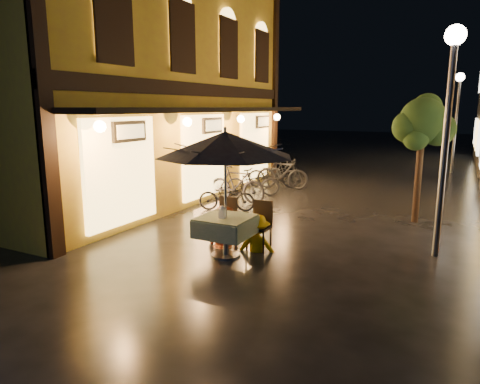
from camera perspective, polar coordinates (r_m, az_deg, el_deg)
The scene contains 18 objects.
ground at distance 7.95m, azimuth 1.31°, elevation -9.50°, with size 90.00×90.00×0.00m, color black.
west_building at distance 13.98m, azimuth -13.18°, elevation 14.64°, with size 5.90×11.40×7.40m.
street_tree at distance 11.24m, azimuth 23.24°, elevation 8.34°, with size 1.43×1.20×3.15m.
streetlamp_near at distance 8.69m, azimuth 26.13°, elevation 10.80°, with size 0.36×0.36×4.23m.
streetlamp_far at distance 20.69m, azimuth 27.00°, elevation 10.34°, with size 0.36×0.36×4.23m.
cafe_table at distance 8.16m, azimuth -1.93°, elevation -4.62°, with size 0.99×0.99×0.78m.
patio_umbrella at distance 7.87m, azimuth -2.01°, elevation 6.38°, with size 2.59×2.59×2.46m.
cafe_chair_left at distance 8.98m, azimuth -1.88°, elevation -3.45°, with size 0.42×0.42×0.97m.
cafe_chair_right at distance 8.63m, azimuth 2.78°, elevation -4.07°, with size 0.42×0.42×0.97m.
table_lantern at distance 7.97m, azimuth -2.38°, elevation -2.54°, with size 0.16×0.16×0.25m.
person_orange at distance 8.76m, azimuth -2.27°, elevation -1.93°, with size 0.80×0.62×1.64m, color #D56030.
person_yellow at distance 8.46m, azimuth 2.32°, elevation -3.20°, with size 0.91×0.52×1.41m, color #F6B100.
bicycle_0 at distance 11.76m, azimuth -1.78°, elevation -0.55°, with size 0.54×1.56×0.82m, color black.
bicycle_1 at distance 12.76m, azimuth -0.43°, elevation 1.03°, with size 0.52×1.84×1.10m, color black.
bicycle_2 at distance 13.78m, azimuth 1.73°, elevation 1.35°, with size 0.59×1.70×0.89m, color black.
bicycle_3 at distance 14.95m, azimuth 5.64°, elevation 2.48°, with size 0.52×1.83×1.10m, color black.
bicycle_4 at distance 15.30m, azimuth 4.45°, elevation 2.44°, with size 0.64×1.82×0.96m, color #22232A.
bicycle_5 at distance 15.97m, azimuth 6.08°, elevation 2.65°, with size 0.42×1.48×0.89m, color black.
Camera 1 is at (3.23, -6.69, 2.82)m, focal length 32.00 mm.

